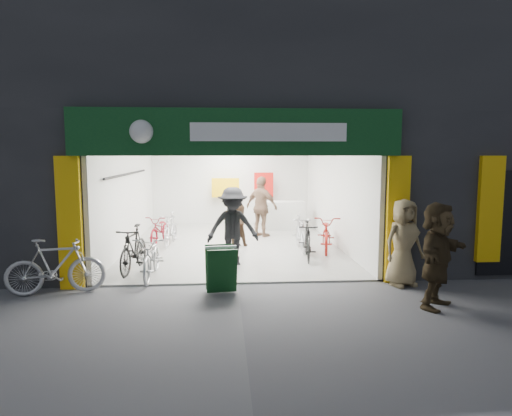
{
  "coord_description": "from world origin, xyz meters",
  "views": [
    {
      "loc": [
        -0.28,
        -9.01,
        2.65
      ],
      "look_at": [
        0.48,
        1.5,
        1.38
      ],
      "focal_mm": 32.0,
      "sensor_mm": 36.0,
      "label": 1
    }
  ],
  "objects": [
    {
      "name": "ground",
      "position": [
        0.0,
        0.0,
        0.0
      ],
      "size": [
        60.0,
        60.0,
        0.0
      ],
      "primitive_type": "plane",
      "color": "#56565B",
      "rests_on": "ground"
    },
    {
      "name": "parked_bike",
      "position": [
        -3.44,
        -0.41,
        0.54
      ],
      "size": [
        1.85,
        0.86,
        1.07
      ],
      "primitive_type": "imported",
      "rotation": [
        0.0,
        0.0,
        1.78
      ],
      "color": "#AFB0B4",
      "rests_on": "ground"
    },
    {
      "name": "building",
      "position": [
        0.91,
        4.99,
        4.31
      ],
      "size": [
        17.0,
        10.27,
        8.0
      ],
      "color": "#232326",
      "rests_on": "ground"
    },
    {
      "name": "bike_right_front",
      "position": [
        1.8,
        2.03,
        0.48
      ],
      "size": [
        0.65,
        1.63,
        0.95
      ],
      "primitive_type": "imported",
      "rotation": [
        0.0,
        0.0,
        -0.13
      ],
      "color": "black",
      "rests_on": "ground"
    },
    {
      "name": "bike_left_midback",
      "position": [
        -2.13,
        4.33,
        0.43
      ],
      "size": [
        0.83,
        1.7,
        0.85
      ],
      "primitive_type": "imported",
      "rotation": [
        0.0,
        0.0,
        -0.17
      ],
      "color": "maroon",
      "rests_on": "ground"
    },
    {
      "name": "pedestrian_near",
      "position": [
        3.3,
        -0.3,
        0.88
      ],
      "size": [
        0.98,
        0.78,
        1.75
      ],
      "primitive_type": "imported",
      "rotation": [
        0.0,
        0.0,
        0.29
      ],
      "color": "#937F55",
      "rests_on": "ground"
    },
    {
      "name": "customer_a",
      "position": [
        0.03,
        3.73,
        0.85
      ],
      "size": [
        0.73,
        0.64,
        1.69
      ],
      "primitive_type": "imported",
      "rotation": [
        0.0,
        0.0,
        0.46
      ],
      "color": "black",
      "rests_on": "ground"
    },
    {
      "name": "bike_left_front",
      "position": [
        -1.8,
        0.6,
        0.47
      ],
      "size": [
        0.64,
        1.78,
        0.93
      ],
      "primitive_type": "imported",
      "rotation": [
        0.0,
        0.0,
        -0.01
      ],
      "color": "#AAABAF",
      "rests_on": "ground"
    },
    {
      "name": "pedestrian_far",
      "position": [
        3.36,
        -1.62,
        0.91
      ],
      "size": [
        1.55,
        1.61,
        1.83
      ],
      "primitive_type": "imported",
      "rotation": [
        0.0,
        0.0,
        0.82
      ],
      "color": "#3B2E1B",
      "rests_on": "ground"
    },
    {
      "name": "customer_c",
      "position": [
        -0.07,
        1.53,
        0.93
      ],
      "size": [
        1.27,
        0.82,
        1.87
      ],
      "primitive_type": "imported",
      "rotation": [
        0.0,
        0.0,
        0.11
      ],
      "color": "black",
      "rests_on": "ground"
    },
    {
      "name": "customer_b",
      "position": [
        0.02,
        3.71,
        0.8
      ],
      "size": [
        0.9,
        0.77,
        1.61
      ],
      "primitive_type": "imported",
      "rotation": [
        0.0,
        0.0,
        3.38
      ],
      "color": "#372519",
      "rests_on": "ground"
    },
    {
      "name": "bike_right_mid",
      "position": [
        2.5,
        2.97,
        0.5
      ],
      "size": [
        1.04,
        2.0,
        1.0
      ],
      "primitive_type": "imported",
      "rotation": [
        0.0,
        0.0,
        -0.21
      ],
      "color": "maroon",
      "rests_on": "ground"
    },
    {
      "name": "bike_left_back",
      "position": [
        -1.8,
        4.05,
        0.48
      ],
      "size": [
        0.61,
        1.64,
        0.96
      ],
      "primitive_type": "imported",
      "rotation": [
        0.0,
        0.0,
        -0.1
      ],
      "color": "#B8B8BD",
      "rests_on": "ground"
    },
    {
      "name": "sandwich_board",
      "position": [
        -0.34,
        -0.5,
        0.48
      ],
      "size": [
        0.63,
        0.64,
        0.87
      ],
      "rotation": [
        0.0,
        0.0,
        0.12
      ],
      "color": "#0D3615",
      "rests_on": "ground"
    },
    {
      "name": "bike_right_back",
      "position": [
        1.8,
        3.07,
        0.49
      ],
      "size": [
        0.5,
        1.64,
        0.98
      ],
      "primitive_type": "imported",
      "rotation": [
        0.0,
        0.0,
        -0.03
      ],
      "color": "#ADACB1",
      "rests_on": "ground"
    },
    {
      "name": "bike_left_midfront",
      "position": [
        -2.29,
        1.13,
        0.52
      ],
      "size": [
        0.72,
        1.8,
        1.05
      ],
      "primitive_type": "imported",
      "rotation": [
        0.0,
        0.0,
        -0.13
      ],
      "color": "black",
      "rests_on": "ground"
    },
    {
      "name": "customer_d",
      "position": [
        0.92,
        5.12,
        0.97
      ],
      "size": [
        1.17,
        1.09,
        1.93
      ],
      "primitive_type": "imported",
      "rotation": [
        0.0,
        0.0,
        2.45
      ],
      "color": "#7D5D48",
      "rests_on": "ground"
    }
  ]
}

